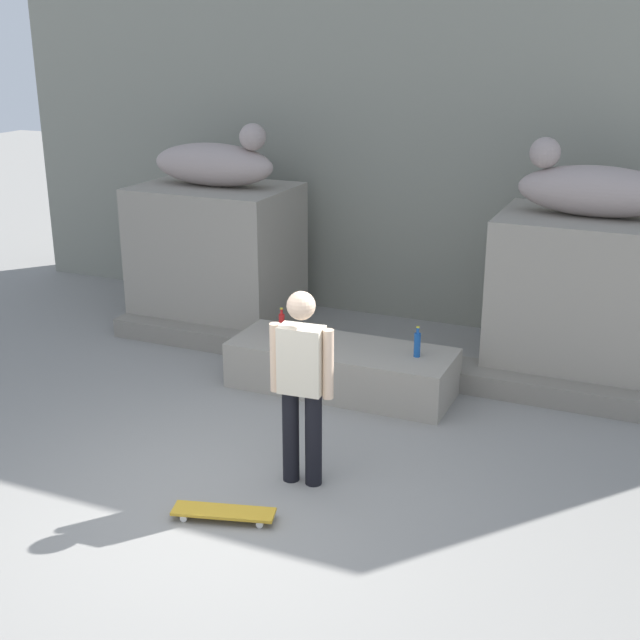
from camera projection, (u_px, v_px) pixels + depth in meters
The scene contains 13 objects.
ground_plane at pixel (224, 505), 6.78m from camera, with size 40.00×40.00×0.00m, color gray.
facade_wall at pixel (428, 106), 10.50m from camera, with size 11.69×0.60×5.39m, color gray.
pedestal_left at pixel (217, 256), 10.67m from camera, with size 1.88×1.39×1.78m, color gray.
pedestal_right at pixel (585, 299), 8.99m from camera, with size 1.88×1.39×1.78m, color gray.
statue_reclining_left at pixel (216, 163), 10.27m from camera, with size 1.60×0.56×0.78m.
statue_reclining_right at pixel (593, 189), 8.62m from camera, with size 1.61×0.60×0.78m.
ledge_block at pixel (342, 368), 8.87m from camera, with size 2.34×0.87×0.49m, color gray.
skater at pixel (302, 380), 6.84m from camera, with size 0.54×0.23×1.67m.
skateboard at pixel (224, 512), 6.57m from camera, with size 0.82×0.40×0.08m.
bottle_blue at pixel (417, 344), 8.47m from camera, with size 0.07×0.07×0.32m.
bottle_orange at pixel (290, 339), 8.66m from camera, with size 0.06×0.06×0.28m.
bottle_red at pixel (282, 323), 9.12m from camera, with size 0.06×0.06×0.29m.
stair_step at pixel (363, 359), 9.46m from camera, with size 6.36×0.50×0.23m, color gray.
Camera 1 is at (3.06, -5.14, 3.61)m, focal length 47.68 mm.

